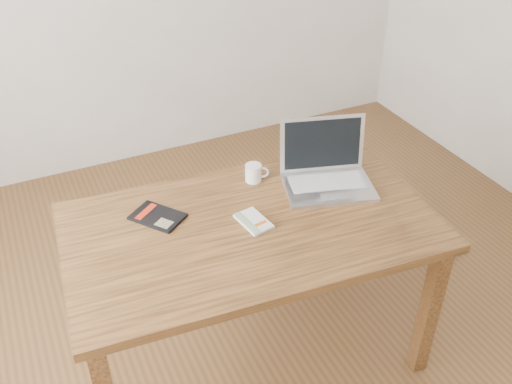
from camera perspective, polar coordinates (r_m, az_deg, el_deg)
name	(u,v)px	position (r m, az deg, el deg)	size (l,w,h in m)	color
room	(262,86)	(1.93, 0.62, 10.58)	(4.04, 4.04, 2.70)	brown
desk	(251,241)	(2.33, -0.48, -4.91)	(1.53, 0.95, 0.75)	#56361A
white_guidebook	(253,221)	(2.27, -0.25, -2.96)	(0.12, 0.17, 0.01)	silver
black_guidebook	(158,217)	(2.33, -9.82, -2.44)	(0.23, 0.25, 0.01)	black
laptop	(326,171)	(2.50, 7.05, 2.05)	(0.45, 0.39, 0.27)	silver
coffee_mug	(254,172)	(2.50, -0.20, 1.97)	(0.10, 0.07, 0.08)	white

